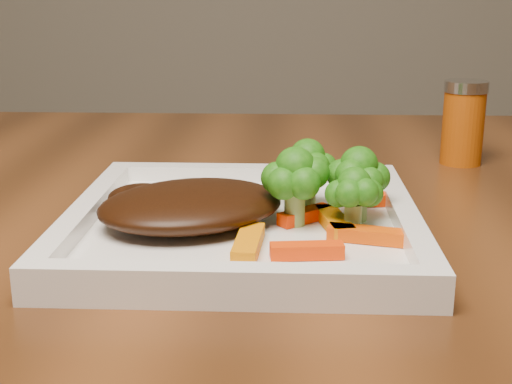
{
  "coord_description": "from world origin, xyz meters",
  "views": [
    {
      "loc": [
        -0.17,
        -0.64,
        0.94
      ],
      "look_at": [
        -0.19,
        -0.11,
        0.79
      ],
      "focal_mm": 50.0,
      "sensor_mm": 36.0,
      "label": 1
    }
  ],
  "objects": [
    {
      "name": "broccoli_1",
      "position": [
        -0.11,
        -0.1,
        0.79
      ],
      "size": [
        0.06,
        0.06,
        0.06
      ],
      "primitive_type": null,
      "rotation": [
        0.0,
        0.0,
        -0.03
      ],
      "color": "#236D12",
      "rests_on": "plate"
    },
    {
      "name": "carrot_1",
      "position": [
        -0.11,
        -0.15,
        0.77
      ],
      "size": [
        0.06,
        0.03,
        0.01
      ],
      "primitive_type": "cube",
      "rotation": [
        0.0,
        0.0,
        -0.24
      ],
      "color": "#DD4703",
      "rests_on": "plate"
    },
    {
      "name": "carrot_0",
      "position": [
        -0.16,
        -0.18,
        0.77
      ],
      "size": [
        0.05,
        0.02,
        0.01
      ],
      "primitive_type": "cube",
      "rotation": [
        0.0,
        0.0,
        0.11
      ],
      "color": "#F43803",
      "rests_on": "plate"
    },
    {
      "name": "plate",
      "position": [
        -0.2,
        -0.11,
        0.76
      ],
      "size": [
        0.27,
        0.27,
        0.01
      ],
      "primitive_type": "cube",
      "color": "white",
      "rests_on": "dining_table"
    },
    {
      "name": "carrot_2",
      "position": [
        -0.2,
        -0.17,
        0.77
      ],
      "size": [
        0.02,
        0.06,
        0.01
      ],
      "primitive_type": "cube",
      "rotation": [
        0.0,
        0.0,
        1.5
      ],
      "color": "orange",
      "rests_on": "plate"
    },
    {
      "name": "carrot_3",
      "position": [
        -0.1,
        -0.06,
        0.77
      ],
      "size": [
        0.05,
        0.02,
        0.01
      ],
      "primitive_type": "cube",
      "rotation": [
        0.0,
        0.0,
        0.13
      ],
      "color": "#EF3803",
      "rests_on": "plate"
    },
    {
      "name": "carrot_6",
      "position": [
        -0.16,
        -0.1,
        0.77
      ],
      "size": [
        0.05,
        0.04,
        0.01
      ],
      "primitive_type": "cube",
      "rotation": [
        0.0,
        0.0,
        0.69
      ],
      "color": "#FD3204",
      "rests_on": "plate"
    },
    {
      "name": "steak",
      "position": [
        -0.24,
        -0.11,
        0.78
      ],
      "size": [
        0.18,
        0.17,
        0.03
      ],
      "primitive_type": "ellipsoid",
      "rotation": [
        0.0,
        0.0,
        0.5
      ],
      "color": "black",
      "rests_on": "plate"
    },
    {
      "name": "broccoli_2",
      "position": [
        -0.12,
        -0.13,
        0.79
      ],
      "size": [
        0.06,
        0.06,
        0.06
      ],
      "primitive_type": null,
      "rotation": [
        0.0,
        0.0,
        -0.36
      ],
      "color": "#105D0F",
      "rests_on": "plate"
    },
    {
      "name": "carrot_5",
      "position": [
        -0.13,
        -0.12,
        0.77
      ],
      "size": [
        0.03,
        0.06,
        0.01
      ],
      "primitive_type": "cube",
      "rotation": [
        0.0,
        0.0,
        -1.37
      ],
      "color": "orange",
      "rests_on": "plate"
    },
    {
      "name": "broccoli_0",
      "position": [
        -0.15,
        -0.07,
        0.8
      ],
      "size": [
        0.06,
        0.06,
        0.07
      ],
      "primitive_type": null,
      "rotation": [
        0.0,
        0.0,
        -0.15
      ],
      "color": "#346F12",
      "rests_on": "plate"
    },
    {
      "name": "spice_shaker",
      "position": [
        0.02,
        0.14,
        0.8
      ],
      "size": [
        0.06,
        0.06,
        0.09
      ],
      "primitive_type": "cylinder",
      "rotation": [
        0.0,
        0.0,
        -0.4
      ],
      "color": "#A84709",
      "rests_on": "dining_table"
    },
    {
      "name": "broccoli_3",
      "position": [
        -0.16,
        -0.11,
        0.79
      ],
      "size": [
        0.07,
        0.07,
        0.06
      ],
      "primitive_type": null,
      "rotation": [
        0.0,
        0.0,
        -0.27
      ],
      "color": "#156611",
      "rests_on": "plate"
    }
  ]
}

